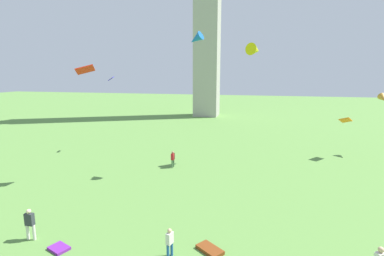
# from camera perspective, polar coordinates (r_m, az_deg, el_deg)

# --- Properties ---
(person_1) EXTENTS (0.34, 0.48, 1.58)m
(person_1) POSITION_cam_1_polar(r_m,az_deg,el_deg) (15.87, -4.37, -21.17)
(person_1) COLOR #235693
(person_1) RESTS_ON ground_plane
(person_2) EXTENTS (0.29, 0.52, 1.67)m
(person_2) POSITION_cam_1_polar(r_m,az_deg,el_deg) (29.14, -3.77, -5.92)
(person_2) COLOR #51754C
(person_2) RESTS_ON ground_plane
(person_3) EXTENTS (0.57, 0.30, 1.83)m
(person_3) POSITION_cam_1_polar(r_m,az_deg,el_deg) (19.41, -29.12, -15.82)
(person_3) COLOR silver
(person_3) RESTS_ON ground_plane
(kite_flying_0) EXTENTS (0.96, 1.48, 1.24)m
(kite_flying_0) POSITION_cam_1_polar(r_m,az_deg,el_deg) (39.17, 33.34, 4.83)
(kite_flying_0) COLOR #C08229
(kite_flying_1) EXTENTS (1.61, 1.21, 1.29)m
(kite_flying_1) POSITION_cam_1_polar(r_m,az_deg,el_deg) (27.10, 0.78, 17.01)
(kite_flying_1) COLOR #145DB4
(kite_flying_2) EXTENTS (1.63, 1.65, 0.88)m
(kite_flying_2) POSITION_cam_1_polar(r_m,az_deg,el_deg) (35.90, 27.79, 1.37)
(kite_flying_2) COLOR orange
(kite_flying_3) EXTENTS (0.82, 1.04, 0.48)m
(kite_flying_3) POSITION_cam_1_polar(r_m,az_deg,el_deg) (36.53, -15.52, 9.27)
(kite_flying_3) COLOR #2E1DC2
(kite_flying_4) EXTENTS (1.62, 1.55, 0.89)m
(kite_flying_4) POSITION_cam_1_polar(r_m,az_deg,el_deg) (26.33, -20.15, 10.65)
(kite_flying_4) COLOR red
(kite_flying_5) EXTENTS (1.91, 2.17, 1.36)m
(kite_flying_5) POSITION_cam_1_polar(r_m,az_deg,el_deg) (31.19, 12.19, 14.66)
(kite_flying_5) COLOR #D7CB0D
(kite_bundle_0) EXTENTS (1.25, 1.10, 0.15)m
(kite_bundle_0) POSITION_cam_1_polar(r_m,az_deg,el_deg) (18.25, -24.55, -20.59)
(kite_bundle_0) COLOR #722397
(kite_bundle_0) RESTS_ON ground_plane
(kite_bundle_1) EXTENTS (1.62, 1.48, 0.19)m
(kite_bundle_1) POSITION_cam_1_polar(r_m,az_deg,el_deg) (16.70, 3.53, -22.62)
(kite_bundle_1) COLOR brown
(kite_bundle_1) RESTS_ON ground_plane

